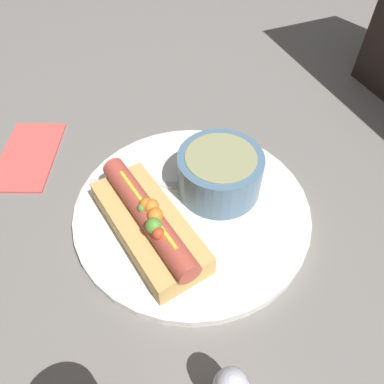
# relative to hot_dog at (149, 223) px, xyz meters

# --- Properties ---
(ground_plane) EXTENTS (4.00, 4.00, 0.00)m
(ground_plane) POSITION_rel_hot_dog_xyz_m (-0.02, 0.06, -0.03)
(ground_plane) COLOR slate
(dinner_plate) EXTENTS (0.28, 0.28, 0.01)m
(dinner_plate) POSITION_rel_hot_dog_xyz_m (-0.02, 0.06, -0.03)
(dinner_plate) COLOR white
(dinner_plate) RESTS_ON ground_plane
(hot_dog) EXTENTS (0.17, 0.09, 0.06)m
(hot_dog) POSITION_rel_hot_dog_xyz_m (0.00, 0.00, 0.00)
(hot_dog) COLOR tan
(hot_dog) RESTS_ON dinner_plate
(soup_bowl) EXTENTS (0.10, 0.10, 0.05)m
(soup_bowl) POSITION_rel_hot_dog_xyz_m (-0.03, 0.10, 0.01)
(soup_bowl) COLOR slate
(soup_bowl) RESTS_ON dinner_plate
(spoon) EXTENTS (0.09, 0.16, 0.01)m
(spoon) POSITION_rel_hot_dog_xyz_m (-0.05, 0.06, -0.02)
(spoon) COLOR #B7B7BC
(spoon) RESTS_ON dinner_plate
(napkin) EXTENTS (0.15, 0.12, 0.01)m
(napkin) POSITION_rel_hot_dog_xyz_m (-0.20, -0.12, -0.03)
(napkin) COLOR #E04C47
(napkin) RESTS_ON ground_plane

